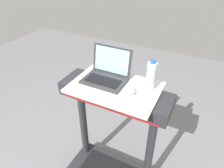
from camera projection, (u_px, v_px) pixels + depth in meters
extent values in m
cylinder|color=#28282D|center=(83.00, 123.00, 2.00)|extent=(0.07, 0.07, 0.82)
cylinder|color=#28282D|center=(150.00, 149.00, 1.74)|extent=(0.07, 0.07, 0.82)
cube|color=#28282D|center=(115.00, 94.00, 1.61)|extent=(0.90, 0.28, 0.11)
cube|color=#0C3F19|center=(106.00, 104.00, 1.51)|extent=(0.24, 0.01, 0.06)
cube|color=maroon|center=(106.00, 109.00, 1.53)|extent=(0.81, 0.00, 0.02)
cube|color=beige|center=(115.00, 87.00, 1.58)|extent=(0.68, 0.46, 0.02)
cube|color=#2D2D30|center=(104.00, 81.00, 1.62)|extent=(0.34, 0.23, 0.02)
cube|color=black|center=(103.00, 81.00, 1.60)|extent=(0.28, 0.13, 0.00)
cube|color=#2D2D30|center=(112.00, 60.00, 1.65)|extent=(0.34, 0.05, 0.23)
cube|color=#8CCCF2|center=(112.00, 60.00, 1.65)|extent=(0.30, 0.04, 0.20)
ellipsoid|color=#B2B2B7|center=(132.00, 91.00, 1.49)|extent=(0.09, 0.11, 0.03)
cylinder|color=silver|center=(151.00, 76.00, 1.49)|extent=(0.07, 0.07, 0.22)
cylinder|color=#2659A5|center=(153.00, 62.00, 1.42)|extent=(0.04, 0.04, 0.02)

